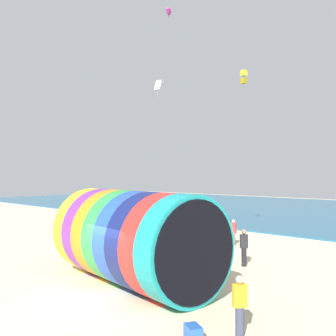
% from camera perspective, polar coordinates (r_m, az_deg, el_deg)
% --- Properties ---
extents(ground_plane, '(120.00, 120.00, 0.00)m').
position_cam_1_polar(ground_plane, '(13.99, -11.19, -19.17)').
color(ground_plane, beige).
extents(giant_inflatable_tube, '(7.70, 4.64, 3.72)m').
position_cam_1_polar(giant_inflatable_tube, '(15.16, -5.21, -10.52)').
color(giant_inflatable_tube, yellow).
rests_on(giant_inflatable_tube, ground).
extents(kite_handler, '(0.40, 0.42, 1.64)m').
position_cam_1_polar(kite_handler, '(10.91, 10.88, -19.89)').
color(kite_handler, '#383D56').
rests_on(kite_handler, ground).
extents(kite_white_diamond, '(0.59, 0.38, 1.35)m').
position_cam_1_polar(kite_white_diamond, '(30.04, -1.55, 12.50)').
color(kite_white_diamond, white).
extents(kite_yellow_box, '(0.40, 0.40, 0.97)m').
position_cam_1_polar(kite_yellow_box, '(26.98, 11.47, 13.45)').
color(kite_yellow_box, yellow).
extents(kite_magenta_parafoil, '(0.92, 1.04, 0.52)m').
position_cam_1_polar(kite_magenta_parafoil, '(27.30, 0.09, 22.76)').
color(kite_magenta_parafoil, '#D1339E').
extents(bystander_near_water, '(0.42, 0.34, 1.59)m').
position_cam_1_polar(bystander_near_water, '(23.73, 9.94, -9.64)').
color(bystander_near_water, '#726651').
rests_on(bystander_near_water, ground).
extents(bystander_mid_beach, '(0.41, 0.41, 1.76)m').
position_cam_1_polar(bystander_mid_beach, '(18.57, 11.50, -11.73)').
color(bystander_mid_beach, black).
rests_on(bystander_mid_beach, ground).
extents(cooler_box, '(0.63, 0.56, 0.36)m').
position_cam_1_polar(cooler_box, '(10.85, 3.85, -23.70)').
color(cooler_box, '#2659B2').
rests_on(cooler_box, ground).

